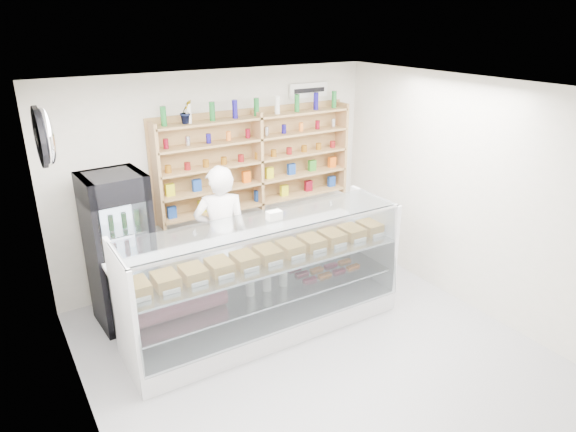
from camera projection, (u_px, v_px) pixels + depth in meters
room at (328, 242)px, 4.91m from camera, size 5.00×5.00×5.00m
display_counter at (264, 301)px, 5.88m from camera, size 3.17×0.95×1.38m
shop_worker at (221, 236)px, 6.31m from camera, size 0.76×0.63×1.79m
drinks_cooler at (120, 250)px, 5.87m from camera, size 0.70×0.68×1.83m
wall_shelving at (258, 160)px, 6.94m from camera, size 2.84×0.28×1.33m
potted_plant at (186, 112)px, 6.20m from camera, size 0.18×0.16×0.29m
security_mirror at (46, 136)px, 4.42m from camera, size 0.15×0.50×0.50m
wall_sign at (309, 90)px, 7.17m from camera, size 0.62×0.03×0.20m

